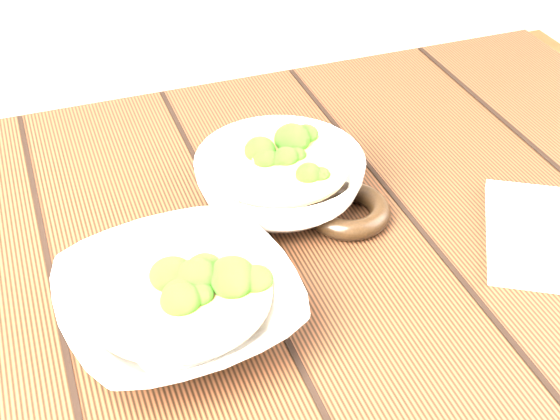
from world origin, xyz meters
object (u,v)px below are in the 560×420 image
(soup_bowl_front, at_px, (179,303))
(trivet, at_px, (348,210))
(table, at_px, (266,335))
(soup_bowl_back, at_px, (280,179))

(soup_bowl_front, height_order, trivet, soup_bowl_front)
(table, distance_m, soup_bowl_front, 0.20)
(soup_bowl_front, xyz_separation_m, trivet, (0.22, 0.10, -0.02))
(table, relative_size, soup_bowl_front, 4.87)
(table, bearing_deg, soup_bowl_front, -148.60)
(trivet, bearing_deg, soup_bowl_back, 137.67)
(soup_bowl_back, distance_m, trivet, 0.09)
(table, height_order, soup_bowl_front, soup_bowl_front)
(soup_bowl_back, bearing_deg, trivet, -42.33)
(trivet, bearing_deg, table, -164.16)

